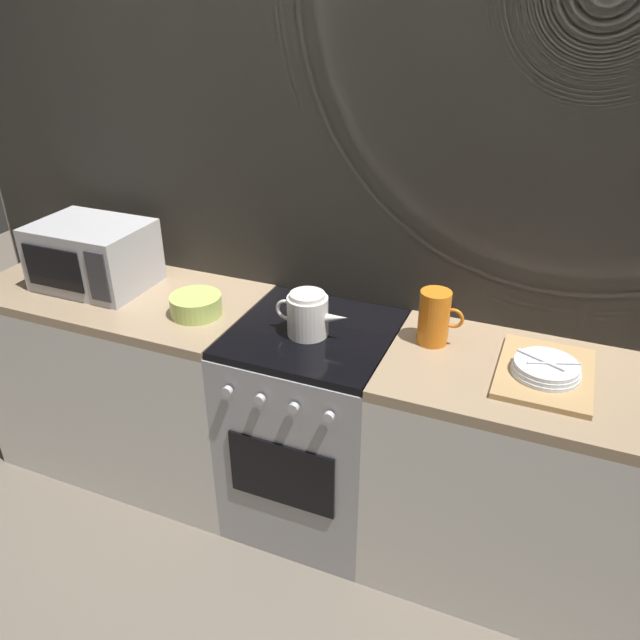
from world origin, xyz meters
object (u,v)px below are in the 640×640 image
object	(u,v)px
stove_unit	(313,427)
microwave	(93,255)
pitcher	(435,317)
dish_pile	(545,371)
mixing_bowl	(196,305)
kettle	(308,315)

from	to	relation	value
stove_unit	microwave	bearing A→B (deg)	178.89
pitcher	stove_unit	bearing A→B (deg)	-168.37
stove_unit	dish_pile	world-z (taller)	dish_pile
microwave	dish_pile	size ratio (longest dim) A/B	1.15
mixing_bowl	pitcher	world-z (taller)	pitcher
mixing_bowl	pitcher	distance (m)	0.91
kettle	mixing_bowl	distance (m)	0.47
stove_unit	kettle	size ratio (longest dim) A/B	3.16
pitcher	microwave	bearing A→B (deg)	-177.25
mixing_bowl	dish_pile	size ratio (longest dim) A/B	0.50
kettle	dish_pile	world-z (taller)	kettle
kettle	dish_pile	bearing A→B (deg)	2.43
kettle	pitcher	distance (m)	0.45
stove_unit	microwave	world-z (taller)	microwave
stove_unit	microwave	xyz separation A→B (m)	(-1.01, 0.02, 0.59)
kettle	mixing_bowl	world-z (taller)	kettle
kettle	dish_pile	xyz separation A→B (m)	(0.83, 0.04, -0.06)
stove_unit	kettle	distance (m)	0.53
mixing_bowl	kettle	bearing A→B (deg)	2.84
kettle	dish_pile	distance (m)	0.83
stove_unit	kettle	bearing A→B (deg)	-100.86
stove_unit	dish_pile	xyz separation A→B (m)	(0.82, 0.01, 0.47)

